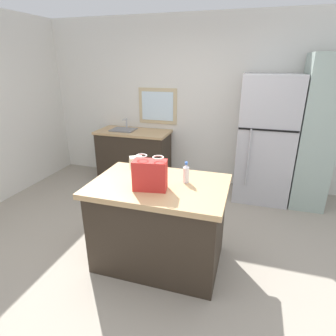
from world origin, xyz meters
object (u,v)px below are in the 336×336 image
at_px(kitchen_island, 159,223).
at_px(refrigerator, 265,140).
at_px(bottle, 186,173).
at_px(tall_cabinet, 315,134).
at_px(small_box, 136,163).
at_px(shopping_bag, 150,175).

height_order(kitchen_island, refrigerator, refrigerator).
height_order(kitchen_island, bottle, bottle).
relative_size(kitchen_island, tall_cabinet, 0.62).
bearing_deg(small_box, kitchen_island, -39.44).
relative_size(tall_cabinet, bottle, 9.97).
bearing_deg(bottle, tall_cabinet, 51.44).
distance_m(tall_cabinet, small_box, 2.56).
distance_m(small_box, bottle, 0.63).
xyz_separation_m(tall_cabinet, shopping_bag, (-1.69, -2.02, -0.02)).
xyz_separation_m(refrigerator, shopping_bag, (-1.05, -2.02, 0.11)).
xyz_separation_m(kitchen_island, tall_cabinet, (1.66, 1.88, 0.60)).
bearing_deg(refrigerator, small_box, -131.03).
distance_m(tall_cabinet, shopping_bag, 2.63).
relative_size(kitchen_island, shopping_bag, 4.04).
bearing_deg(tall_cabinet, small_box, -141.91).
height_order(kitchen_island, shopping_bag, shopping_bag).
bearing_deg(kitchen_island, bottle, 23.00).
relative_size(shopping_bag, small_box, 2.35).
bearing_deg(refrigerator, kitchen_island, -118.41).
relative_size(small_box, bottle, 0.66).
bearing_deg(refrigerator, bottle, -113.55).
xyz_separation_m(refrigerator, small_box, (-1.38, -1.58, 0.04)).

